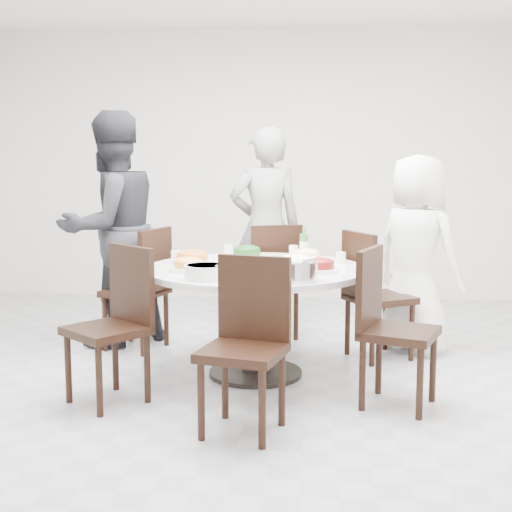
# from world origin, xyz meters

# --- Properties ---
(floor) EXTENTS (6.00, 6.00, 0.01)m
(floor) POSITION_xyz_m (0.00, 0.00, 0.00)
(floor) COLOR #A6A6AA
(floor) RESTS_ON ground
(wall_back) EXTENTS (6.00, 0.01, 2.80)m
(wall_back) POSITION_xyz_m (0.00, 3.00, 1.40)
(wall_back) COLOR silver
(wall_back) RESTS_ON ground
(wall_front) EXTENTS (6.00, 0.01, 2.80)m
(wall_front) POSITION_xyz_m (0.00, -3.00, 1.40)
(wall_front) COLOR silver
(wall_front) RESTS_ON ground
(dining_table) EXTENTS (1.50, 1.50, 0.75)m
(dining_table) POSITION_xyz_m (0.00, 0.26, 0.38)
(dining_table) COLOR white
(dining_table) RESTS_ON floor
(chair_ne) EXTENTS (0.57, 0.57, 0.95)m
(chair_ne) POSITION_xyz_m (0.89, 0.75, 0.47)
(chair_ne) COLOR black
(chair_ne) RESTS_ON floor
(chair_n) EXTENTS (0.52, 0.52, 0.95)m
(chair_n) POSITION_xyz_m (0.05, 1.34, 0.47)
(chair_n) COLOR black
(chair_n) RESTS_ON floor
(chair_nw) EXTENTS (0.54, 0.54, 0.95)m
(chair_nw) POSITION_xyz_m (-0.98, 0.88, 0.47)
(chair_nw) COLOR black
(chair_nw) RESTS_ON floor
(chair_sw) EXTENTS (0.59, 0.59, 0.95)m
(chair_sw) POSITION_xyz_m (-0.85, -0.36, 0.47)
(chair_sw) COLOR black
(chair_sw) RESTS_ON floor
(chair_s) EXTENTS (0.52, 0.52, 0.95)m
(chair_s) POSITION_xyz_m (0.01, -0.78, 0.47)
(chair_s) COLOR black
(chair_s) RESTS_ON floor
(chair_se) EXTENTS (0.55, 0.55, 0.95)m
(chair_se) POSITION_xyz_m (0.90, -0.29, 0.47)
(chair_se) COLOR black
(chair_se) RESTS_ON floor
(diner_right) EXTENTS (0.86, 0.86, 1.51)m
(diner_right) POSITION_xyz_m (1.18, 0.96, 0.75)
(diner_right) COLOR white
(diner_right) RESTS_ON floor
(diner_middle) EXTENTS (0.72, 0.56, 1.74)m
(diner_middle) POSITION_xyz_m (-0.01, 1.71, 0.87)
(diner_middle) COLOR black
(diner_middle) RESTS_ON floor
(diner_left) EXTENTS (1.12, 1.13, 1.84)m
(diner_left) POSITION_xyz_m (-1.19, 1.01, 0.92)
(diner_left) COLOR black
(diner_left) RESTS_ON floor
(dish_greens) EXTENTS (0.26, 0.26, 0.07)m
(dish_greens) POSITION_xyz_m (-0.09, 0.71, 0.78)
(dish_greens) COLOR white
(dish_greens) RESTS_ON dining_table
(dish_pale) EXTENTS (0.25, 0.25, 0.07)m
(dish_pale) POSITION_xyz_m (0.34, 0.54, 0.78)
(dish_pale) COLOR white
(dish_pale) RESTS_ON dining_table
(dish_orange) EXTENTS (0.28, 0.28, 0.08)m
(dish_orange) POSITION_xyz_m (-0.45, 0.41, 0.79)
(dish_orange) COLOR white
(dish_orange) RESTS_ON dining_table
(dish_redbrown) EXTENTS (0.26, 0.26, 0.06)m
(dish_redbrown) POSITION_xyz_m (0.43, 0.10, 0.78)
(dish_redbrown) COLOR white
(dish_redbrown) RESTS_ON dining_table
(dish_tofu) EXTENTS (0.24, 0.24, 0.06)m
(dish_tofu) POSITION_xyz_m (-0.42, 0.07, 0.78)
(dish_tofu) COLOR white
(dish_tofu) RESTS_ON dining_table
(rice_bowl) EXTENTS (0.27, 0.27, 0.12)m
(rice_bowl) POSITION_xyz_m (0.28, -0.22, 0.81)
(rice_bowl) COLOR silver
(rice_bowl) RESTS_ON dining_table
(soup_bowl) EXTENTS (0.28, 0.28, 0.09)m
(soup_bowl) POSITION_xyz_m (-0.26, -0.21, 0.79)
(soup_bowl) COLOR white
(soup_bowl) RESTS_ON dining_table
(beverage_bottle) EXTENTS (0.06, 0.06, 0.23)m
(beverage_bottle) POSITION_xyz_m (0.33, 0.75, 0.86)
(beverage_bottle) COLOR #34702D
(beverage_bottle) RESTS_ON dining_table
(tea_cups) EXTENTS (0.07, 0.07, 0.08)m
(tea_cups) POSITION_xyz_m (-0.00, 0.89, 0.79)
(tea_cups) COLOR white
(tea_cups) RESTS_ON dining_table
(chopsticks) EXTENTS (0.24, 0.04, 0.01)m
(chopsticks) POSITION_xyz_m (-0.01, 0.90, 0.76)
(chopsticks) COLOR tan
(chopsticks) RESTS_ON dining_table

